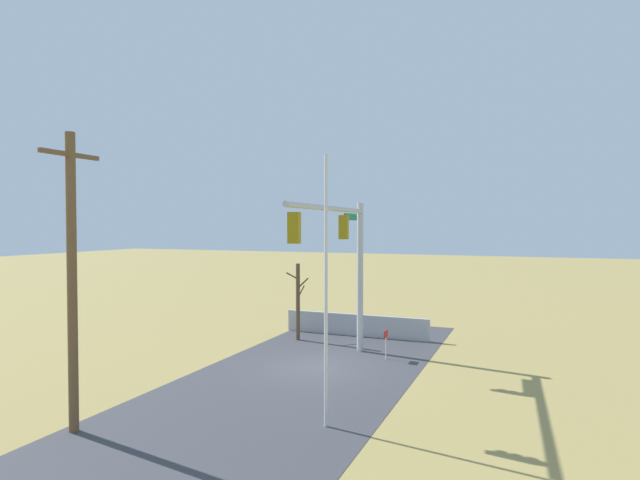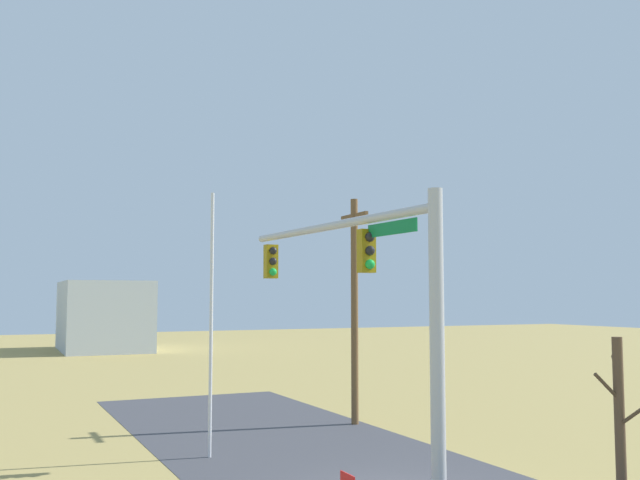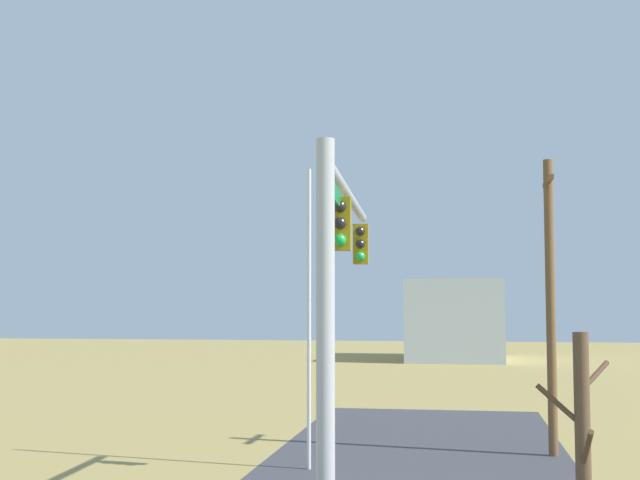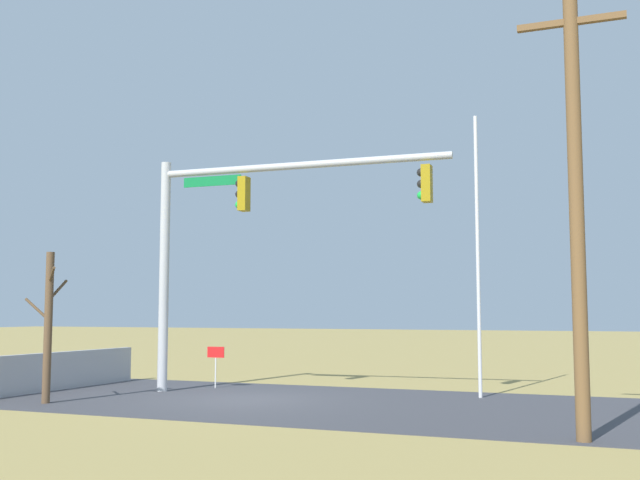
# 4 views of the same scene
# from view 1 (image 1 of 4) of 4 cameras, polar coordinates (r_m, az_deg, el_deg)

# --- Properties ---
(ground_plane) EXTENTS (160.00, 160.00, 0.00)m
(ground_plane) POSITION_cam_1_polar(r_m,az_deg,el_deg) (21.25, -0.53, -13.68)
(ground_plane) COLOR #9E894C
(road_surface) EXTENTS (28.00, 8.00, 0.01)m
(road_surface) POSITION_cam_1_polar(r_m,az_deg,el_deg) (17.79, -5.74, -16.75)
(road_surface) COLOR #3D3D42
(road_surface) RESTS_ON ground_plane
(sidewalk_corner) EXTENTS (6.00, 6.00, 0.01)m
(sidewalk_corner) POSITION_cam_1_polar(r_m,az_deg,el_deg) (24.74, 5.10, -11.47)
(sidewalk_corner) COLOR #B7B5AD
(sidewalk_corner) RESTS_ON ground_plane
(retaining_fence) EXTENTS (0.20, 7.47, 1.09)m
(retaining_fence) POSITION_cam_1_polar(r_m,az_deg,el_deg) (26.87, 3.91, -9.24)
(retaining_fence) COLOR #A8A8AD
(retaining_fence) RESTS_ON ground_plane
(signal_mast) EXTENTS (8.47, 0.69, 6.58)m
(signal_mast) POSITION_cam_1_polar(r_m,az_deg,el_deg) (20.91, 2.72, -0.89)
(signal_mast) COLOR #B2B5BA
(signal_mast) RESTS_ON ground_plane
(flagpole) EXTENTS (0.10, 0.10, 7.55)m
(flagpole) POSITION_cam_1_polar(r_m,az_deg,el_deg) (14.50, 0.65, -5.65)
(flagpole) COLOR silver
(flagpole) RESTS_ON ground_plane
(utility_pole) EXTENTS (1.90, 0.26, 8.10)m
(utility_pole) POSITION_cam_1_polar(r_m,az_deg,el_deg) (15.61, -25.42, -3.66)
(utility_pole) COLOR brown
(utility_pole) RESTS_ON ground_plane
(bare_tree) EXTENTS (1.27, 1.02, 3.74)m
(bare_tree) POSITION_cam_1_polar(r_m,az_deg,el_deg) (25.65, -2.42, -6.62)
(bare_tree) COLOR brown
(bare_tree) RESTS_ON ground_plane
(open_sign) EXTENTS (0.56, 0.04, 1.22)m
(open_sign) POSITION_cam_1_polar(r_m,az_deg,el_deg) (22.37, 7.19, -10.52)
(open_sign) COLOR silver
(open_sign) RESTS_ON ground_plane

